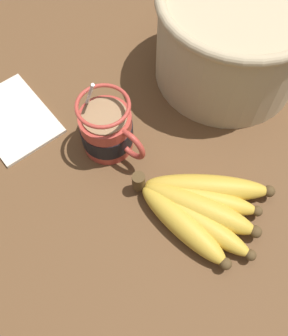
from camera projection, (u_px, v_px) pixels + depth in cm
name	position (u px, v px, depth cm)	size (l,w,h in cm)	color
table	(118.00, 169.00, 62.17)	(95.40, 95.40, 3.18)	brown
coffee_mug	(107.00, 130.00, 58.88)	(14.38, 8.37, 13.79)	#B23D33
banana_bunch	(198.00, 207.00, 55.16)	(20.79, 16.79, 4.29)	#4C381E
woven_basket	(233.00, 36.00, 62.48)	(26.85, 26.85, 16.55)	tan
napkin	(13.00, 118.00, 64.82)	(17.89, 13.94, 0.60)	beige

